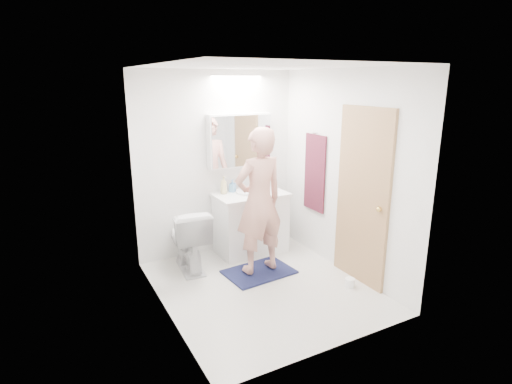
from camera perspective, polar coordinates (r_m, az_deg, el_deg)
floor at (r=4.75m, az=0.92°, el=-13.10°), size 2.50×2.50×0.00m
ceiling at (r=4.18m, az=1.07°, el=17.22°), size 2.50×2.50×0.00m
wall_back at (r=5.41m, az=-5.50°, el=3.94°), size 2.50×0.00×2.50m
wall_front at (r=3.32m, az=11.59°, el=-3.65°), size 2.50×0.00×2.50m
wall_left at (r=3.91m, az=-13.23°, el=-0.84°), size 0.00×2.50×2.50m
wall_right at (r=4.93m, az=12.24°, el=2.53°), size 0.00×2.50×2.50m
vanity_cabinet at (r=5.52m, az=-0.76°, el=-4.49°), size 0.90×0.55×0.78m
countertop at (r=5.40m, az=-0.77°, el=-0.39°), size 0.95×0.58×0.04m
sink_basin at (r=5.41m, az=-0.92°, el=0.04°), size 0.36×0.36×0.03m
faucet at (r=5.56m, az=-1.82°, el=1.15°), size 0.02×0.02×0.16m
medicine_cabinet at (r=5.41m, az=-2.32°, el=7.23°), size 0.88×0.14×0.70m
mirror_panel at (r=5.34m, az=-1.96°, el=7.13°), size 0.84×0.01×0.66m
toilet at (r=5.08m, az=-9.45°, el=-6.43°), size 0.51×0.81×0.79m
bath_rug at (r=5.05m, az=0.42°, el=-11.10°), size 0.84×0.62×0.02m
person at (r=4.72m, az=0.44°, el=-1.31°), size 0.66×0.46×1.72m
door at (r=4.71m, az=14.65°, el=-0.72°), size 0.04×0.80×2.00m
door_knob at (r=4.49m, az=16.81°, el=-2.33°), size 0.06×0.06×0.06m
towel at (r=5.35m, az=8.21°, el=2.64°), size 0.02×0.42×1.00m
towel_hook at (r=5.26m, az=8.31°, el=8.16°), size 0.07×0.02×0.02m
soap_bottle_a at (r=5.36m, az=-4.53°, el=0.97°), size 0.12×0.12×0.23m
soap_bottle_b at (r=5.45m, az=-3.32°, el=0.88°), size 0.11×0.11×0.17m
toothbrush_cup at (r=5.62m, az=0.57°, el=0.94°), size 0.11×0.11×0.09m
toilet_paper_roll at (r=4.85m, az=12.96°, el=-12.23°), size 0.11×0.11×0.10m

